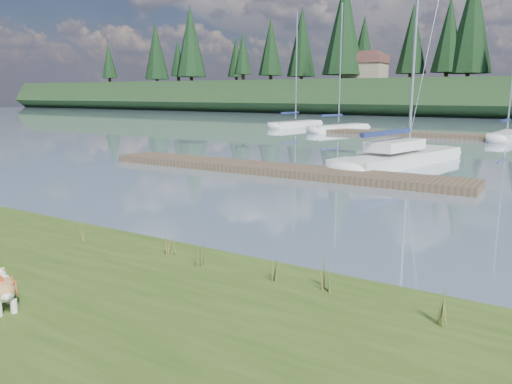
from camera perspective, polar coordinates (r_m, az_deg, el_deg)
The scene contains 20 objects.
ground at distance 39.46m, azimuth 22.71°, elevation 5.68°, with size 200.00×200.00×0.00m, color #7A8FA0.
bulldog at distance 7.77m, azimuth -27.00°, elevation -9.74°, with size 0.83×0.56×0.49m.
sailboat_main at distance 24.53m, azimuth 16.93°, elevation 4.12°, with size 4.09×10.01×14.04m.
dock_near at distance 20.77m, azimuth 2.00°, elevation 2.63°, with size 16.00×2.00×0.30m, color #4C3D2C.
dock_far at distance 39.19m, azimuth 25.62°, elevation 5.63°, with size 26.00×2.20×0.30m, color #4C3D2C.
sailboat_bg_0 at distance 48.76m, azimuth 5.01°, elevation 7.80°, with size 2.77×7.50×10.74m.
sailboat_bg_1 at distance 43.87m, azimuth 9.94°, elevation 7.29°, with size 3.71×7.06×10.58m.
sailboat_bg_2 at distance 39.96m, azimuth 26.90°, elevation 5.87°, with size 2.04×6.75×10.13m.
weed_0 at distance 9.32m, azimuth -9.78°, elevation -5.55°, with size 0.17×0.14×0.61m.
weed_1 at distance 8.73m, azimuth -6.52°, elevation -6.84°, with size 0.17×0.14×0.54m.
weed_2 at distance 7.70m, azimuth 8.14°, elevation -9.27°, with size 0.17×0.14×0.58m.
weed_3 at distance 10.64m, azimuth -19.10°, elevation -4.25°, with size 0.17×0.14×0.46m.
weed_4 at distance 7.98m, azimuth 2.25°, elevation -8.61°, with size 0.17×0.14×0.52m.
weed_5 at distance 6.93m, azimuth 20.90°, elevation -12.14°, with size 0.17×0.14×0.63m.
mud_lip at distance 10.03m, azimuth -8.32°, elevation -7.49°, with size 60.00×0.50×0.14m, color #33281C.
conifer_0 at distance 97.87m, azimuth -7.48°, elevation 16.72°, with size 5.72×5.72×14.15m.
conifer_1 at distance 92.57m, azimuth 1.71°, elevation 16.28°, with size 4.40×4.40×11.30m.
conifer_2 at distance 83.55m, azimuth 10.05°, elevation 18.21°, with size 6.60×6.60×16.05m.
conifer_3 at distance 82.87m, azimuth 21.18°, elevation 16.44°, with size 4.84×4.84×12.25m.
house_0 at distance 83.81m, azimuth 12.38°, elevation 13.82°, with size 6.30×5.30×4.65m.
Camera 1 is at (6.16, -8.84, 3.29)m, focal length 35.00 mm.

